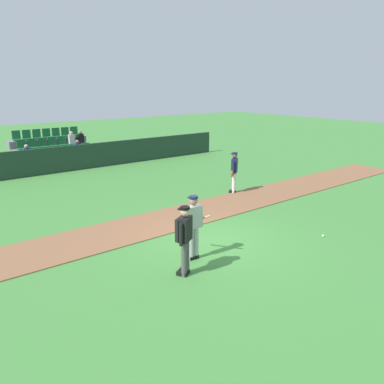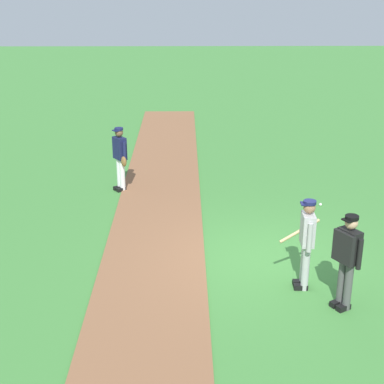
# 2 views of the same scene
# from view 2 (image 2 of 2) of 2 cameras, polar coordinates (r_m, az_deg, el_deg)

# --- Properties ---
(ground_plane) EXTENTS (80.00, 80.00, 0.00)m
(ground_plane) POSITION_cam_2_polar(r_m,az_deg,el_deg) (11.84, 7.64, -6.92)
(ground_plane) COLOR #42843A
(infield_dirt_path) EXTENTS (28.00, 2.14, 0.03)m
(infield_dirt_path) POSITION_cam_2_polar(r_m,az_deg,el_deg) (11.73, -3.94, -6.97)
(infield_dirt_path) COLOR brown
(infield_dirt_path) RESTS_ON ground
(batter_grey_jersey) EXTENTS (0.68, 0.78, 1.76)m
(batter_grey_jersey) POSITION_cam_2_polar(r_m,az_deg,el_deg) (10.57, 11.48, -4.85)
(batter_grey_jersey) COLOR #B2B2B2
(batter_grey_jersey) RESTS_ON ground
(umpire_home_plate) EXTENTS (0.54, 0.45, 1.76)m
(umpire_home_plate) POSITION_cam_2_polar(r_m,az_deg,el_deg) (10.08, 15.37, -6.33)
(umpire_home_plate) COLOR #4C4C4C
(umpire_home_plate) RESTS_ON ground
(runner_navy_jersey) EXTENTS (0.61, 0.47, 1.76)m
(runner_navy_jersey) POSITION_cam_2_polar(r_m,az_deg,el_deg) (15.38, -7.27, 3.55)
(runner_navy_jersey) COLOR white
(runner_navy_jersey) RESTS_ON ground
(baseball) EXTENTS (0.07, 0.07, 0.07)m
(baseball) POSITION_cam_2_polar(r_m,az_deg,el_deg) (14.85, 12.85, -1.24)
(baseball) COLOR white
(baseball) RESTS_ON ground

